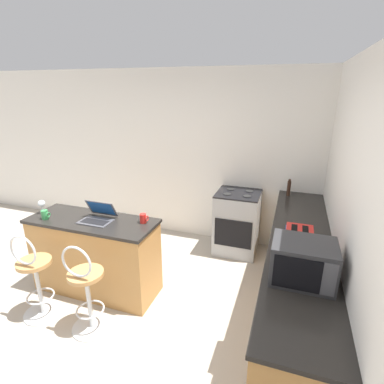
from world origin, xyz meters
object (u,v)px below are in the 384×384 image
(wine_glass_short, at_px, (42,204))
(mug_green, at_px, (45,215))
(bar_stool_near, at_px, (35,278))
(microwave, at_px, (303,262))
(bar_stool_far, at_px, (86,291))
(mug_red, at_px, (143,218))
(mug_blue, at_px, (290,230))
(toaster, at_px, (299,239))
(pepper_mill, at_px, (289,188))
(stove_range, at_px, (237,222))
(laptop, at_px, (98,216))

(wine_glass_short, height_order, mug_green, wine_glass_short)
(bar_stool_near, distance_m, microwave, 2.61)
(bar_stool_far, relative_size, mug_red, 9.64)
(mug_red, xyz_separation_m, mug_blue, (1.52, 0.23, -0.01))
(toaster, xyz_separation_m, pepper_mill, (-0.14, 1.45, 0.02))
(pepper_mill, bearing_deg, stove_range, -170.66)
(pepper_mill, xyz_separation_m, mug_green, (-2.56, -1.70, -0.06))
(toaster, bearing_deg, wine_glass_short, -177.40)
(bar_stool_far, height_order, microwave, microwave)
(bar_stool_near, xyz_separation_m, laptop, (0.40, 0.60, 0.51))
(stove_range, distance_m, pepper_mill, 0.88)
(wine_glass_short, distance_m, mug_green, 0.21)
(laptop, relative_size, toaster, 1.19)
(bar_stool_far, bearing_deg, laptop, 111.07)
(pepper_mill, relative_size, mug_green, 2.30)
(microwave, bearing_deg, pepper_mill, 94.75)
(microwave, bearing_deg, mug_blue, 97.79)
(laptop, distance_m, microwave, 2.18)
(bar_stool_near, bearing_deg, pepper_mill, 41.93)
(mug_green, bearing_deg, bar_stool_far, -27.77)
(bar_stool_far, distance_m, microwave, 2.01)
(bar_stool_near, xyz_separation_m, toaster, (2.51, 0.68, 0.55))
(wine_glass_short, height_order, mug_blue, wine_glass_short)
(toaster, relative_size, wine_glass_short, 1.83)
(mug_blue, height_order, pepper_mill, pepper_mill)
(mug_blue, distance_m, mug_green, 2.66)
(bar_stool_near, height_order, mug_green, mug_green)
(stove_range, relative_size, mug_green, 8.89)
(microwave, distance_m, mug_red, 1.72)
(bar_stool_near, xyz_separation_m, mug_blue, (2.43, 0.93, 0.50))
(laptop, xyz_separation_m, wine_glass_short, (-0.74, -0.05, 0.06))
(bar_stool_near, xyz_separation_m, stove_range, (1.71, 2.02, 0.00))
(pepper_mill, bearing_deg, wine_glass_short, -149.75)
(mug_red, xyz_separation_m, mug_green, (-1.09, -0.27, 0.00))
(bar_stool_near, height_order, mug_red, mug_red)
(stove_range, relative_size, mug_red, 9.03)
(bar_stool_far, bearing_deg, pepper_mill, 50.70)
(stove_range, xyz_separation_m, mug_green, (-1.89, -1.59, 0.51))
(toaster, distance_m, mug_blue, 0.27)
(toaster, bearing_deg, bar_stool_near, -164.86)
(stove_range, xyz_separation_m, mug_blue, (0.72, -1.09, 0.50))
(mug_green, bearing_deg, microwave, -5.49)
(bar_stool_near, xyz_separation_m, bar_stool_far, (0.63, 0.00, 0.00))
(bar_stool_near, height_order, microwave, microwave)
(toaster, height_order, stove_range, toaster)
(mug_blue, bearing_deg, bar_stool_far, -152.72)
(stove_range, relative_size, pepper_mill, 3.86)
(laptop, height_order, microwave, microwave)
(bar_stool_far, height_order, pepper_mill, pepper_mill)
(toaster, distance_m, mug_red, 1.60)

